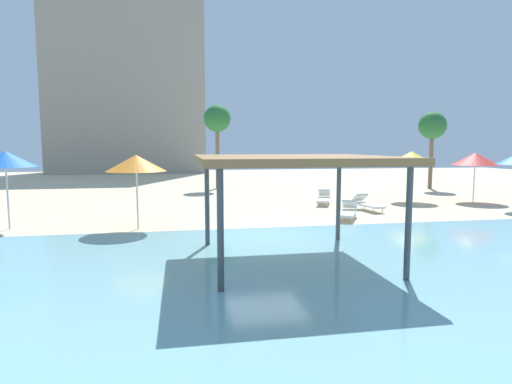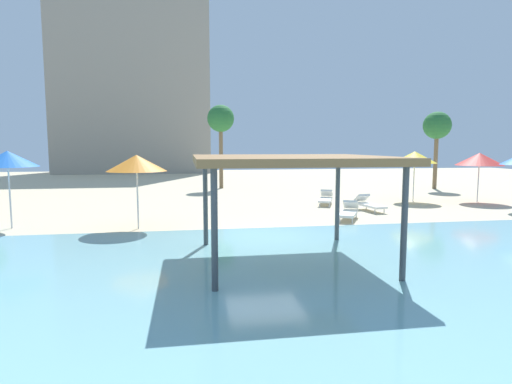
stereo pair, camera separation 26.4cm
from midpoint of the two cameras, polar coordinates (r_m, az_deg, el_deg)
The scene contains 13 objects.
ground_plane at distance 13.89m, azimuth 1.77°, elevation -6.23°, with size 80.00×80.00×0.00m, color beige.
lagoon_water at distance 8.98m, azimuth 8.41°, elevation -13.18°, with size 44.00×13.50×0.04m, color #7AB7C1.
shade_pavilion at distance 10.78m, azimuth 5.30°, elevation 4.07°, with size 4.83×4.83×2.75m.
beach_umbrella_red_1 at distance 25.59m, azimuth 28.31°, elevation 3.94°, with size 2.43×2.43×2.65m.
beach_umbrella_blue_2 at distance 17.56m, azimuth -30.27°, elevation 3.90°, with size 2.09×2.09×2.83m.
beach_umbrella_orange_3 at distance 15.68m, azimuth -15.43°, elevation 3.79°, with size 2.14×2.14×2.69m.
beach_umbrella_yellow_5 at distance 24.45m, azimuth 21.02°, elevation 4.42°, with size 2.32×2.32×2.72m.
lounge_chair_0 at distance 21.97m, azimuth 9.78°, elevation -0.83°, with size 1.29×1.98×0.74m.
lounge_chair_1 at distance 20.33m, azimuth 15.38°, elevation -1.53°, with size 0.88×1.96×0.74m.
lounge_chair_2 at distance 17.72m, azimuth 12.91°, elevation -2.58°, with size 1.44×1.95×0.74m.
palm_tree_0 at distance 30.15m, azimuth -4.56°, elevation 9.67°, with size 1.90×1.90×5.90m.
palm_tree_2 at distance 32.30m, azimuth 23.57°, elevation 8.10°, with size 1.90×1.90×5.40m.
hotel_block_0 at distance 51.98m, azimuth -16.04°, elevation 14.37°, with size 16.93×8.18×21.16m, color #9E9384.
Camera 2 is at (-2.49, -13.33, 2.99)m, focal length 29.49 mm.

